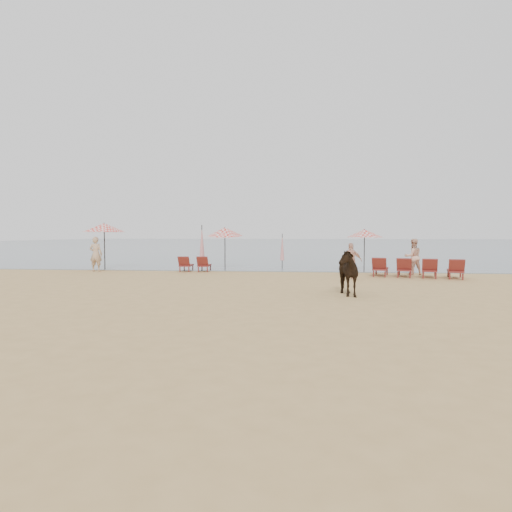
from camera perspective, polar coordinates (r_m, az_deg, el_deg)
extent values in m
plane|color=tan|center=(12.87, -2.34, -6.06)|extent=(120.00, 120.00, 0.00)
cube|color=#51606B|center=(92.61, 4.86, 1.74)|extent=(160.00, 140.00, 0.06)
cube|color=maroon|center=(23.42, -9.26, -1.23)|extent=(0.66, 1.29, 0.07)
cube|color=maroon|center=(22.74, -9.60, -0.73)|extent=(0.61, 0.45, 0.55)
cube|color=maroon|center=(23.24, -6.88, -1.25)|extent=(0.66, 1.29, 0.07)
cube|color=maroon|center=(22.56, -7.15, -0.74)|extent=(0.61, 0.45, 0.55)
cube|color=maroon|center=(21.33, 16.27, -1.64)|extent=(0.98, 1.50, 0.08)
cube|color=maroon|center=(20.57, 16.11, -1.03)|extent=(0.74, 0.60, 0.61)
cube|color=maroon|center=(21.27, 19.19, -1.70)|extent=(0.98, 1.50, 0.08)
cube|color=maroon|center=(20.51, 19.13, -1.09)|extent=(0.74, 0.60, 0.61)
cube|color=maroon|center=(21.26, 22.12, -1.76)|extent=(0.98, 1.50, 0.08)
cube|color=maroon|center=(20.50, 22.17, -1.15)|extent=(0.74, 0.60, 0.61)
cube|color=maroon|center=(21.31, 25.04, -1.81)|extent=(0.98, 1.50, 0.08)
cube|color=maroon|center=(20.55, 25.19, -1.20)|extent=(0.74, 0.60, 0.61)
cylinder|color=black|center=(25.22, -19.54, 0.97)|extent=(0.05, 0.05, 2.42)
cone|color=red|center=(25.21, -19.59, 3.59)|extent=(2.31, 2.31, 0.49)
sphere|color=black|center=(25.22, -19.60, 4.09)|extent=(0.09, 0.09, 0.09)
cylinder|color=black|center=(23.88, -4.16, 0.76)|extent=(0.05, 0.05, 2.19)
cone|color=red|center=(23.86, -4.17, 3.27)|extent=(1.94, 1.97, 0.66)
sphere|color=black|center=(23.86, -4.17, 3.76)|extent=(0.08, 0.08, 0.08)
cylinder|color=black|center=(23.09, 14.23, 0.47)|extent=(0.05, 0.05, 2.09)
cone|color=red|center=(23.07, 14.27, 2.95)|extent=(1.86, 1.86, 0.42)
sphere|color=black|center=(23.07, 14.27, 3.42)|extent=(0.07, 0.07, 0.07)
cylinder|color=black|center=(24.96, -7.22, 1.23)|extent=(0.05, 0.05, 2.53)
cone|color=red|center=(24.95, -7.22, 1.92)|extent=(0.31, 0.31, 1.90)
cylinder|color=black|center=(24.54, 3.52, 0.63)|extent=(0.04, 0.04, 2.03)
cone|color=red|center=(24.53, 3.52, 1.20)|extent=(0.25, 0.25, 1.52)
imported|color=black|center=(14.39, 11.65, -2.11)|extent=(1.13, 1.92, 1.52)
imported|color=tan|center=(24.48, -20.57, 0.25)|extent=(0.68, 0.45, 1.87)
imported|color=#DDA88A|center=(22.44, 20.21, -0.09)|extent=(0.98, 0.82, 1.78)
imported|color=tan|center=(19.50, 12.57, -0.65)|extent=(0.96, 0.42, 1.62)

